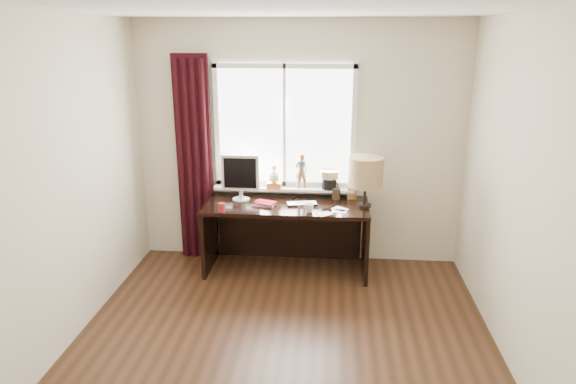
# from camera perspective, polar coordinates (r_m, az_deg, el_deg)

# --- Properties ---
(floor) EXTENTS (3.50, 4.00, 0.00)m
(floor) POSITION_cam_1_polar(r_m,az_deg,el_deg) (4.21, -0.87, -18.42)
(floor) COLOR black
(floor) RESTS_ON ground
(ceiling) EXTENTS (3.50, 4.00, 0.00)m
(ceiling) POSITION_cam_1_polar(r_m,az_deg,el_deg) (3.41, -1.09, 19.74)
(ceiling) COLOR white
(ceiling) RESTS_ON wall_back
(wall_back) EXTENTS (3.50, 0.00, 2.60)m
(wall_back) POSITION_cam_1_polar(r_m,az_deg,el_deg) (5.53, 1.21, 5.28)
(wall_back) COLOR beige
(wall_back) RESTS_ON ground
(wall_left) EXTENTS (0.00, 4.00, 2.60)m
(wall_left) POSITION_cam_1_polar(r_m,az_deg,el_deg) (4.16, -25.70, -0.57)
(wall_left) COLOR beige
(wall_left) RESTS_ON ground
(wall_right) EXTENTS (0.00, 4.00, 2.60)m
(wall_right) POSITION_cam_1_polar(r_m,az_deg,el_deg) (3.84, 25.98, -2.01)
(wall_right) COLOR beige
(wall_right) RESTS_ON ground
(laptop) EXTENTS (0.34, 0.25, 0.02)m
(laptop) POSITION_cam_1_polar(r_m,az_deg,el_deg) (5.30, 1.58, -1.30)
(laptop) COLOR silver
(laptop) RESTS_ON desk
(mug) EXTENTS (0.13, 0.13, 0.09)m
(mug) POSITION_cam_1_polar(r_m,az_deg,el_deg) (5.07, 2.38, -1.75)
(mug) COLOR white
(mug) RESTS_ON desk
(red_cup) EXTENTS (0.07, 0.07, 0.09)m
(red_cup) POSITION_cam_1_polar(r_m,az_deg,el_deg) (5.12, -7.38, -1.71)
(red_cup) COLOR maroon
(red_cup) RESTS_ON desk
(window) EXTENTS (1.52, 0.21, 1.40)m
(window) POSITION_cam_1_polar(r_m,az_deg,el_deg) (5.48, -0.33, 5.21)
(window) COLOR white
(window) RESTS_ON ground
(curtain) EXTENTS (0.38, 0.09, 2.25)m
(curtain) POSITION_cam_1_polar(r_m,az_deg,el_deg) (5.66, -10.39, 3.38)
(curtain) COLOR black
(curtain) RESTS_ON floor
(desk) EXTENTS (1.70, 0.70, 0.75)m
(desk) POSITION_cam_1_polar(r_m,az_deg,el_deg) (5.50, -0.08, -3.42)
(desk) COLOR black
(desk) RESTS_ON floor
(monitor) EXTENTS (0.40, 0.18, 0.49)m
(monitor) POSITION_cam_1_polar(r_m,az_deg,el_deg) (5.39, -5.32, 1.92)
(monitor) COLOR beige
(monitor) RESTS_ON desk
(notebook_stack) EXTENTS (0.26, 0.21, 0.03)m
(notebook_stack) POSITION_cam_1_polar(r_m,az_deg,el_deg) (5.30, -2.63, -1.26)
(notebook_stack) COLOR beige
(notebook_stack) RESTS_ON desk
(brush_holder) EXTENTS (0.09, 0.09, 0.25)m
(brush_holder) POSITION_cam_1_polar(r_m,az_deg,el_deg) (5.48, 5.37, -0.18)
(brush_holder) COLOR black
(brush_holder) RESTS_ON desk
(icon_frame) EXTENTS (0.10, 0.03, 0.13)m
(icon_frame) POSITION_cam_1_polar(r_m,az_deg,el_deg) (5.49, 7.13, -0.17)
(icon_frame) COLOR gold
(icon_frame) RESTS_ON desk
(table_lamp) EXTENTS (0.35, 0.35, 0.52)m
(table_lamp) POSITION_cam_1_polar(r_m,az_deg,el_deg) (5.19, 8.64, 2.16)
(table_lamp) COLOR black
(table_lamp) RESTS_ON desk
(loose_papers) EXTENTS (0.34, 0.34, 0.00)m
(loose_papers) POSITION_cam_1_polar(r_m,az_deg,el_deg) (5.12, 5.20, -2.15)
(loose_papers) COLOR white
(loose_papers) RESTS_ON desk
(desk_cables) EXTENTS (0.33, 0.38, 0.01)m
(desk_cables) POSITION_cam_1_polar(r_m,az_deg,el_deg) (5.34, 2.21, -1.24)
(desk_cables) COLOR black
(desk_cables) RESTS_ON desk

